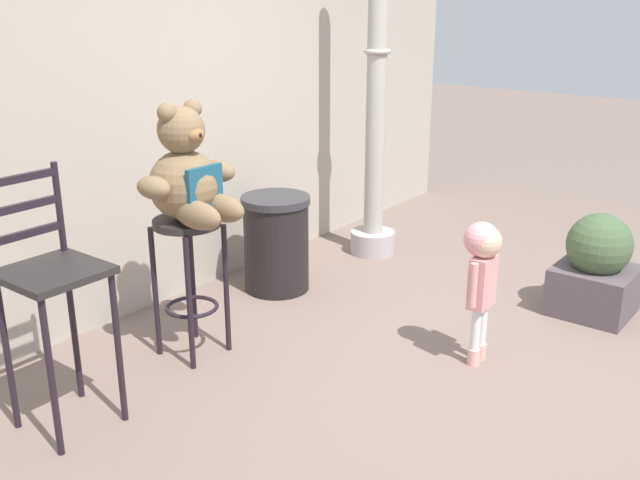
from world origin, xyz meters
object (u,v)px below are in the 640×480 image
at_px(bar_stool_with_teddy, 189,260).
at_px(planter_with_shrub, 596,268).
at_px(child_walking, 483,263).
at_px(teddy_bear, 188,177).
at_px(trash_bin, 276,243).
at_px(lamppost, 376,120).
at_px(bar_chair_empty, 51,285).

xyz_separation_m(bar_stool_with_teddy, planter_with_shrub, (2.00, -1.67, -0.27)).
xyz_separation_m(child_walking, planter_with_shrub, (1.09, -0.30, -0.30)).
height_order(teddy_bear, planter_with_shrub, teddy_bear).
bearing_deg(trash_bin, bar_stool_with_teddy, -166.41).
bearing_deg(lamppost, trash_bin, 173.75).
height_order(teddy_bear, lamppost, lamppost).
height_order(teddy_bear, child_walking, teddy_bear).
bearing_deg(teddy_bear, planter_with_shrub, -39.34).
xyz_separation_m(child_walking, bar_chair_empty, (-1.79, 1.31, 0.12)).
height_order(lamppost, bar_chair_empty, lamppost).
distance_m(teddy_bear, lamppost, 2.09).
bearing_deg(planter_with_shrub, child_walking, 164.50).
bearing_deg(planter_with_shrub, teddy_bear, 140.66).
distance_m(bar_stool_with_teddy, bar_chair_empty, 0.90).
xyz_separation_m(teddy_bear, trash_bin, (1.03, 0.28, -0.72)).
xyz_separation_m(trash_bin, planter_with_shrub, (0.96, -1.92, -0.03)).
bearing_deg(trash_bin, bar_chair_empty, -171.12).
bearing_deg(trash_bin, lamppost, -6.25).
distance_m(child_walking, planter_with_shrub, 1.17).
height_order(trash_bin, bar_chair_empty, bar_chair_empty).
bearing_deg(child_walking, trash_bin, -147.55).
bearing_deg(bar_chair_empty, child_walking, -36.19).
bearing_deg(bar_chair_empty, bar_stool_with_teddy, 3.26).
xyz_separation_m(bar_stool_with_teddy, trash_bin, (1.03, 0.25, -0.23)).
relative_size(trash_bin, planter_with_shrub, 1.01).
distance_m(bar_stool_with_teddy, trash_bin, 1.09).
xyz_separation_m(bar_stool_with_teddy, child_walking, (0.91, -1.36, 0.03)).
bearing_deg(teddy_bear, trash_bin, 15.17).
xyz_separation_m(bar_stool_with_teddy, lamppost, (2.08, 0.13, 0.51)).
distance_m(teddy_bear, bar_chair_empty, 0.95).
xyz_separation_m(child_walking, trash_bin, (0.13, 1.61, -0.26)).
bearing_deg(bar_stool_with_teddy, bar_chair_empty, -176.74).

